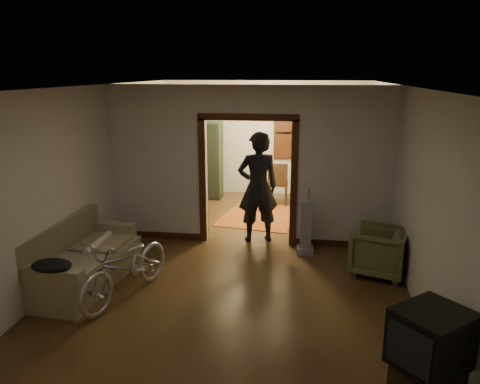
% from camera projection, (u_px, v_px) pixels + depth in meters
% --- Properties ---
extents(floor, '(5.00, 8.50, 0.01)m').
position_uv_depth(floor, '(242.00, 257.00, 7.84)').
color(floor, '#372311').
rests_on(floor, ground).
extents(ceiling, '(5.00, 8.50, 0.01)m').
position_uv_depth(ceiling, '(243.00, 86.00, 7.14)').
color(ceiling, white).
rests_on(ceiling, floor).
extents(wall_back, '(5.00, 0.02, 2.80)m').
position_uv_depth(wall_back, '(265.00, 138.00, 11.56)').
color(wall_back, beige).
rests_on(wall_back, floor).
extents(wall_left, '(0.02, 8.50, 2.80)m').
position_uv_depth(wall_left, '(95.00, 171.00, 7.82)').
color(wall_left, beige).
rests_on(wall_left, floor).
extents(wall_right, '(0.02, 8.50, 2.80)m').
position_uv_depth(wall_right, '(404.00, 180.00, 7.16)').
color(wall_right, beige).
rests_on(wall_right, floor).
extents(partition_wall, '(5.00, 0.14, 2.80)m').
position_uv_depth(partition_wall, '(248.00, 166.00, 8.21)').
color(partition_wall, beige).
rests_on(partition_wall, floor).
extents(door_casing, '(1.74, 0.20, 2.32)m').
position_uv_depth(door_casing, '(248.00, 183.00, 8.28)').
color(door_casing, '#371A0C').
rests_on(door_casing, floor).
extents(far_window, '(0.98, 0.06, 1.28)m').
position_uv_depth(far_window, '(294.00, 133.00, 11.39)').
color(far_window, black).
rests_on(far_window, wall_back).
extents(chandelier, '(0.24, 0.24, 0.24)m').
position_uv_depth(chandelier, '(259.00, 104.00, 9.65)').
color(chandelier, '#FFE0A5').
rests_on(chandelier, ceiling).
extents(light_switch, '(0.08, 0.01, 0.12)m').
position_uv_depth(light_switch, '(308.00, 177.00, 8.03)').
color(light_switch, silver).
rests_on(light_switch, partition_wall).
extents(sofa, '(1.05, 2.07, 0.92)m').
position_uv_depth(sofa, '(83.00, 254.00, 6.74)').
color(sofa, '#76704F').
rests_on(sofa, floor).
extents(rolled_paper, '(0.10, 0.81, 0.10)m').
position_uv_depth(rolled_paper, '(98.00, 243.00, 6.99)').
color(rolled_paper, beige).
rests_on(rolled_paper, sofa).
extents(jacket, '(0.50, 0.38, 0.15)m').
position_uv_depth(jacket, '(52.00, 266.00, 5.80)').
color(jacket, black).
rests_on(jacket, sofa).
extents(bicycle, '(1.11, 1.86, 0.92)m').
position_uv_depth(bicycle, '(126.00, 266.00, 6.32)').
color(bicycle, silver).
rests_on(bicycle, floor).
extents(armchair, '(1.02, 1.00, 0.73)m').
position_uv_depth(armchair, '(379.00, 251.00, 7.11)').
color(armchair, brown).
rests_on(armchair, floor).
extents(crt_tv, '(0.81, 0.80, 0.52)m').
position_uv_depth(crt_tv, '(432.00, 338.00, 4.05)').
color(crt_tv, black).
rests_on(crt_tv, tv_stand).
extents(vacuum, '(0.29, 0.24, 0.92)m').
position_uv_depth(vacuum, '(306.00, 228.00, 7.87)').
color(vacuum, gray).
rests_on(vacuum, floor).
extents(person, '(0.85, 0.69, 2.01)m').
position_uv_depth(person, '(258.00, 187.00, 8.35)').
color(person, black).
rests_on(person, floor).
extents(oriental_rug, '(1.86, 2.24, 0.02)m').
position_uv_depth(oriental_rug, '(262.00, 215.00, 10.07)').
color(oriental_rug, maroon).
rests_on(oriental_rug, floor).
extents(locker, '(0.93, 0.52, 1.85)m').
position_uv_depth(locker, '(203.00, 160.00, 11.30)').
color(locker, black).
rests_on(locker, floor).
extents(globe, '(0.30, 0.30, 0.30)m').
position_uv_depth(globe, '(202.00, 118.00, 11.05)').
color(globe, '#1E5972').
rests_on(globe, locker).
extents(desk, '(1.24, 0.89, 0.83)m').
position_uv_depth(desk, '(315.00, 183.00, 11.20)').
color(desk, black).
rests_on(desk, floor).
extents(desk_chair, '(0.54, 0.54, 1.00)m').
position_uv_depth(desk_chair, '(278.00, 183.00, 10.79)').
color(desk_chair, black).
rests_on(desk_chair, floor).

